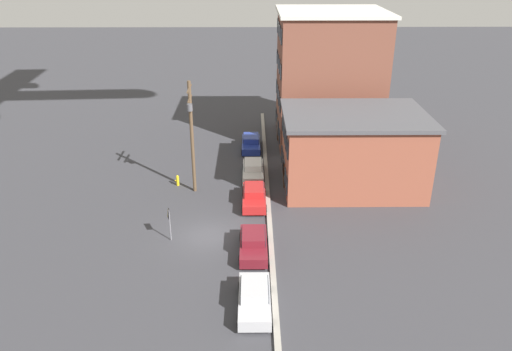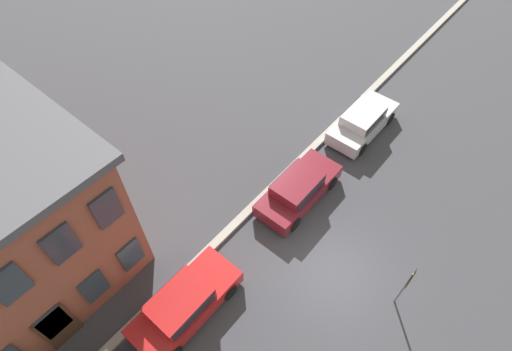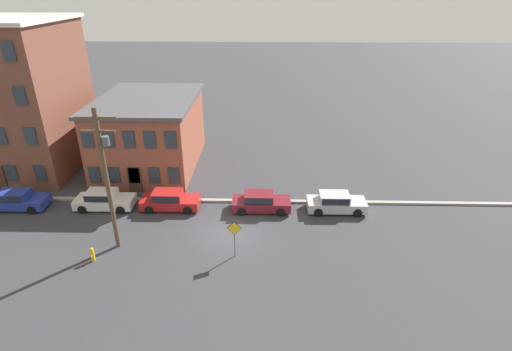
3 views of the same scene
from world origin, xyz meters
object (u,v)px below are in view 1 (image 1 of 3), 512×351
(utility_pole, at_px, (192,132))
(car_red, at_px, (254,195))
(caution_sign, at_px, (169,219))
(car_white, at_px, (253,169))
(car_maroon, at_px, (253,242))
(car_silver, at_px, (255,297))
(fire_hydrant, at_px, (178,180))
(car_blue, at_px, (251,142))

(utility_pole, bearing_deg, car_red, 65.24)
(caution_sign, height_order, utility_pole, utility_pole)
(caution_sign, relative_size, utility_pole, 0.27)
(car_white, bearing_deg, utility_pole, -60.81)
(car_maroon, xyz_separation_m, car_silver, (5.68, 0.03, 0.00))
(car_white, relative_size, car_maroon, 1.00)
(car_silver, distance_m, fire_hydrant, 17.26)
(car_maroon, relative_size, utility_pole, 0.47)
(car_silver, bearing_deg, car_red, 179.78)
(car_white, bearing_deg, car_red, 0.76)
(caution_sign, xyz_separation_m, utility_pole, (-7.72, 0.89, 3.56))
(car_silver, distance_m, caution_sign, 9.31)
(car_red, distance_m, car_silver, 12.62)
(fire_hydrant, bearing_deg, utility_pole, 55.76)
(car_blue, relative_size, caution_sign, 1.71)
(fire_hydrant, bearing_deg, car_red, 62.80)
(car_red, bearing_deg, car_silver, -0.22)
(car_blue, bearing_deg, car_red, 1.22)
(car_blue, relative_size, car_red, 1.00)
(car_blue, relative_size, car_white, 1.00)
(car_red, relative_size, caution_sign, 1.71)
(utility_pole, bearing_deg, car_white, 119.19)
(car_red, bearing_deg, caution_sign, -47.27)
(caution_sign, height_order, fire_hydrant, caution_sign)
(car_blue, distance_m, car_silver, 24.31)
(utility_pole, bearing_deg, car_blue, 153.28)
(car_red, distance_m, utility_pole, 7.11)
(car_white, xyz_separation_m, caution_sign, (10.46, -5.81, 0.96))
(car_red, height_order, utility_pole, utility_pole)
(caution_sign, bearing_deg, car_red, 132.73)
(car_blue, relative_size, car_maroon, 1.00)
(car_silver, xyz_separation_m, utility_pole, (-14.92, -4.93, 4.52))
(car_blue, distance_m, utility_pole, 11.45)
(car_silver, bearing_deg, fire_hydrant, -157.86)
(utility_pole, distance_m, fire_hydrant, 5.15)
(car_blue, distance_m, car_maroon, 18.63)
(caution_sign, bearing_deg, car_silver, 38.98)
(car_white, distance_m, car_maroon, 11.98)
(car_blue, xyz_separation_m, car_white, (6.65, 0.18, 0.00))
(car_maroon, bearing_deg, car_silver, 0.35)
(car_maroon, bearing_deg, fire_hydrant, -147.89)
(car_maroon, xyz_separation_m, utility_pole, (-9.24, -4.89, 4.52))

